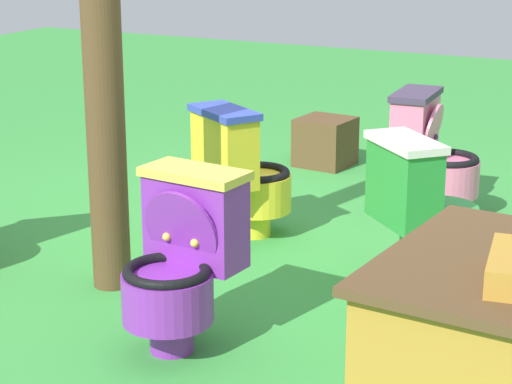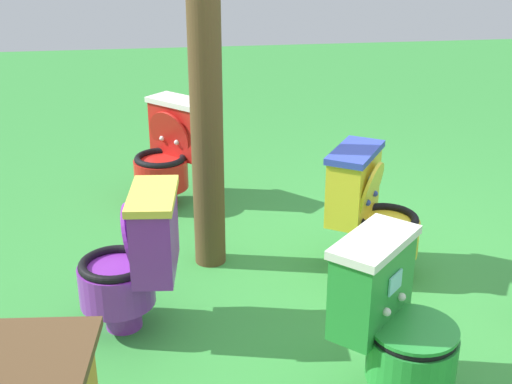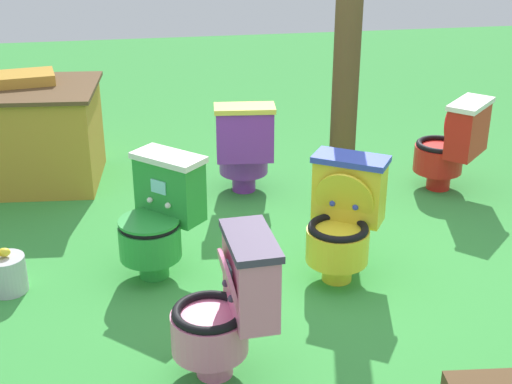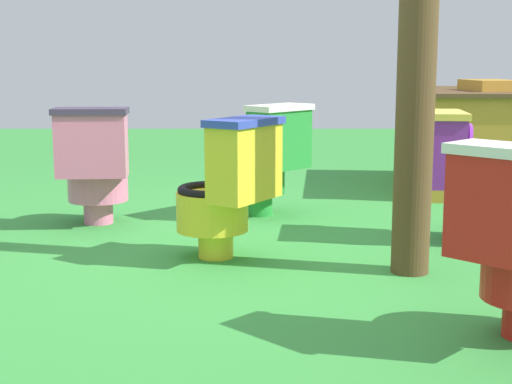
{
  "view_description": "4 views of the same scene",
  "coord_description": "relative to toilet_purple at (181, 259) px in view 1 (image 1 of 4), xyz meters",
  "views": [
    {
      "loc": [
        -2.13,
        4.28,
        1.76
      ],
      "look_at": [
        -0.25,
        0.56,
        0.5
      ],
      "focal_mm": 68.02,
      "sensor_mm": 36.0,
      "label": 1
    },
    {
      "loc": [
        -3.17,
        0.95,
        1.96
      ],
      "look_at": [
        0.28,
        0.49,
        0.49
      ],
      "focal_mm": 48.1,
      "sensor_mm": 36.0,
      "label": 2
    },
    {
      "loc": [
        -0.96,
        -3.86,
        2.24
      ],
      "look_at": [
        -0.25,
        0.36,
        0.36
      ],
      "focal_mm": 51.01,
      "sensor_mm": 36.0,
      "label": 3
    },
    {
      "loc": [
        3.98,
        -0.0,
        1.02
      ],
      "look_at": [
        0.08,
        0.01,
        0.33
      ],
      "focal_mm": 53.77,
      "sensor_mm": 36.0,
      "label": 4
    }
  ],
  "objects": [
    {
      "name": "toilet_pink",
      "position": [
        -0.4,
        -2.12,
        0.0
      ],
      "size": [
        0.52,
        0.45,
        0.73
      ],
      "rotation": [
        0.0,
        0.0,
        1.63
      ],
      "color": "pink",
      "rests_on": "ground"
    },
    {
      "name": "toilet_green",
      "position": [
        -0.68,
        -1.07,
        -0.0
      ],
      "size": [
        0.63,
        0.63,
        0.73
      ],
      "rotation": [
        0.0,
        0.0,
        2.38
      ],
      "color": "green",
      "rests_on": "ground"
    },
    {
      "name": "toilet_yellow",
      "position": [
        0.39,
        -1.29,
        0.0
      ],
      "size": [
        0.6,
        0.63,
        0.73
      ],
      "rotation": [
        0.0,
        0.0,
        2.57
      ],
      "color": "yellow",
      "rests_on": "ground"
    },
    {
      "name": "toilet_purple",
      "position": [
        0.0,
        0.0,
        0.0
      ],
      "size": [
        0.45,
        0.53,
        0.73
      ],
      "rotation": [
        0.0,
        0.0,
        6.18
      ],
      "color": "purple",
      "rests_on": "ground"
    },
    {
      "name": "small_crate",
      "position": [
        0.58,
        -2.88,
        -0.21
      ],
      "size": [
        0.38,
        0.37,
        0.33
      ],
      "primitive_type": "cube",
      "rotation": [
        0.0,
        0.0,
        3.04
      ],
      "color": "brown",
      "rests_on": "ground"
    },
    {
      "name": "wooden_post",
      "position": [
        0.63,
        -0.41,
        0.65
      ],
      "size": [
        0.18,
        0.18,
        2.05
      ],
      "primitive_type": "cylinder",
      "color": "brown",
      "rests_on": "ground"
    },
    {
      "name": "ground",
      "position": [
        0.21,
        -1.15,
        -0.37
      ],
      "size": [
        14.0,
        14.0,
        0.0
      ],
      "primitive_type": "plane",
      "color": "green"
    }
  ]
}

